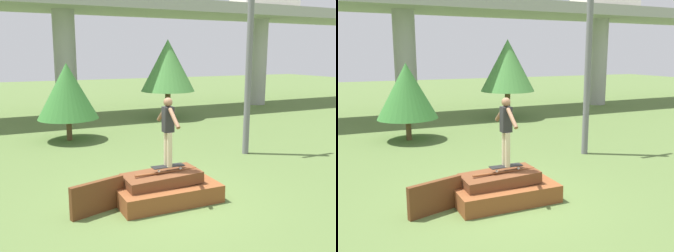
# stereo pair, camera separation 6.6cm
# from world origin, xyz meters

# --- Properties ---
(ground_plane) EXTENTS (80.00, 80.00, 0.00)m
(ground_plane) POSITION_xyz_m (0.00, 0.00, 0.00)
(ground_plane) COLOR #567038
(scrap_pile) EXTENTS (2.28, 1.30, 0.70)m
(scrap_pile) POSITION_xyz_m (-0.02, 0.01, 0.27)
(scrap_pile) COLOR brown
(scrap_pile) RESTS_ON ground_plane
(scrap_plank_loose) EXTENTS (1.21, 0.48, 0.69)m
(scrap_plank_loose) POSITION_xyz_m (-1.57, -0.01, 0.34)
(scrap_plank_loose) COLOR #5B3319
(scrap_plank_loose) RESTS_ON ground_plane
(skateboard) EXTENTS (0.75, 0.24, 0.09)m
(skateboard) POSITION_xyz_m (0.07, 0.07, 0.77)
(skateboard) COLOR black
(skateboard) RESTS_ON scrap_pile
(skater) EXTENTS (0.22, 1.13, 1.54)m
(skater) POSITION_xyz_m (0.07, 0.07, 1.67)
(skater) COLOR #C6B78E
(skater) RESTS_ON skateboard
(highway_overpass) EXTENTS (44.00, 4.37, 5.99)m
(highway_overpass) POSITION_xyz_m (0.00, 12.43, 5.26)
(highway_overpass) COLOR #9E9E99
(highway_overpass) RESTS_ON ground_plane
(car_on_overpass_left) EXTENTS (4.11, 1.80, 1.30)m
(car_on_overpass_left) POSITION_xyz_m (12.35, 12.40, 6.52)
(car_on_overpass_left) COLOR silver
(car_on_overpass_left) RESTS_ON highway_overpass
(utility_pole) EXTENTS (1.30, 0.20, 6.38)m
(utility_pole) POSITION_xyz_m (4.05, 2.59, 3.31)
(utility_pole) COLOR slate
(utility_pole) RESTS_ON ground_plane
(tree_behind_left) EXTENTS (2.72, 2.72, 3.96)m
(tree_behind_left) POSITION_xyz_m (4.61, 9.99, 2.66)
(tree_behind_left) COLOR brown
(tree_behind_left) RESTS_ON ground_plane
(tree_behind_right) EXTENTS (2.27, 2.27, 2.92)m
(tree_behind_right) POSITION_xyz_m (-0.89, 7.00, 1.87)
(tree_behind_right) COLOR brown
(tree_behind_right) RESTS_ON ground_plane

